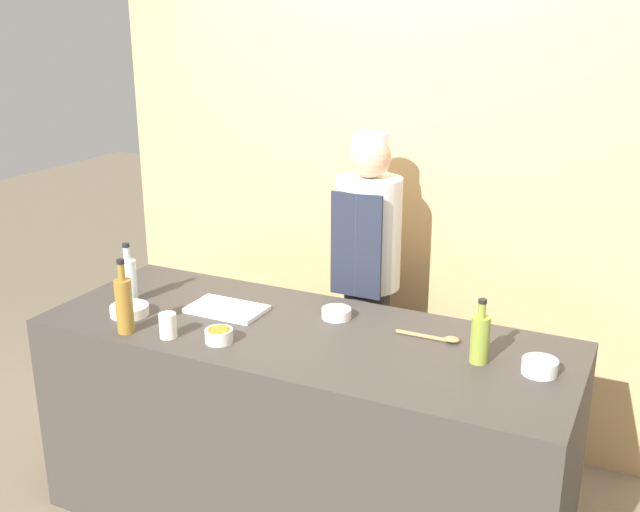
# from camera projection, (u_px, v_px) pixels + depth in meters

# --- Properties ---
(cabinet_wall) EXTENTS (3.24, 0.18, 2.40)m
(cabinet_wall) POSITION_uv_depth(u_px,v_px,m) (397.00, 209.00, 3.97)
(cabinet_wall) COLOR tan
(cabinet_wall) RESTS_ON ground_plane
(counter) EXTENTS (2.24, 0.84, 0.93)m
(counter) POSITION_uv_depth(u_px,v_px,m) (303.00, 430.00, 3.25)
(counter) COLOR #3D3833
(counter) RESTS_ON ground_plane
(sauce_bowl_purple) EXTENTS (0.13, 0.13, 0.04)m
(sauce_bowl_purple) POSITION_uv_depth(u_px,v_px,m) (336.00, 313.00, 3.23)
(sauce_bowl_purple) COLOR silver
(sauce_bowl_purple) RESTS_ON counter
(sauce_bowl_red) EXTENTS (0.13, 0.13, 0.06)m
(sauce_bowl_red) POSITION_uv_depth(u_px,v_px,m) (540.00, 366.00, 2.73)
(sauce_bowl_red) COLOR silver
(sauce_bowl_red) RESTS_ON counter
(sauce_bowl_orange) EXTENTS (0.11, 0.11, 0.05)m
(sauce_bowl_orange) POSITION_uv_depth(u_px,v_px,m) (219.00, 335.00, 3.00)
(sauce_bowl_orange) COLOR silver
(sauce_bowl_orange) RESTS_ON counter
(sauce_bowl_green) EXTENTS (0.17, 0.17, 0.04)m
(sauce_bowl_green) POSITION_uv_depth(u_px,v_px,m) (129.00, 310.00, 3.27)
(sauce_bowl_green) COLOR silver
(sauce_bowl_green) RESTS_ON counter
(cutting_board) EXTENTS (0.34, 0.21, 0.02)m
(cutting_board) POSITION_uv_depth(u_px,v_px,m) (227.00, 309.00, 3.31)
(cutting_board) COLOR white
(cutting_board) RESTS_ON counter
(bottle_clear) EXTENTS (0.07, 0.07, 0.28)m
(bottle_clear) POSITION_uv_depth(u_px,v_px,m) (129.00, 279.00, 3.38)
(bottle_clear) COLOR silver
(bottle_clear) RESTS_ON counter
(bottle_oil) EXTENTS (0.07, 0.07, 0.26)m
(bottle_oil) POSITION_uv_depth(u_px,v_px,m) (480.00, 338.00, 2.80)
(bottle_oil) COLOR olive
(bottle_oil) RESTS_ON counter
(bottle_vinegar) EXTENTS (0.07, 0.07, 0.32)m
(bottle_vinegar) POSITION_uv_depth(u_px,v_px,m) (124.00, 304.00, 3.06)
(bottle_vinegar) COLOR olive
(bottle_vinegar) RESTS_ON counter
(cup_cream) EXTENTS (0.07, 0.07, 0.10)m
(cup_cream) POSITION_uv_depth(u_px,v_px,m) (168.00, 325.00, 3.03)
(cup_cream) COLOR silver
(cup_cream) RESTS_ON counter
(wooden_spoon) EXTENTS (0.27, 0.05, 0.03)m
(wooden_spoon) POSITION_uv_depth(u_px,v_px,m) (437.00, 338.00, 3.02)
(wooden_spoon) COLOR #B2844C
(wooden_spoon) RESTS_ON counter
(chef_center) EXTENTS (0.32, 0.32, 1.66)m
(chef_center) POSITION_uv_depth(u_px,v_px,m) (366.00, 284.00, 3.72)
(chef_center) COLOR #28282D
(chef_center) RESTS_ON ground_plane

